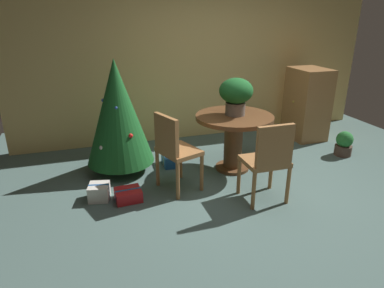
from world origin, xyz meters
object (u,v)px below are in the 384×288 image
flower_vase (236,93)px  wooden_chair_near (268,158)px  gift_box_cream (99,192)px  potted_plant (344,144)px  gift_box_red (128,195)px  holiday_tree (118,112)px  wooden_cabinet (307,104)px  round_dining_table (234,132)px  gift_box_blue (169,160)px  wooden_chair_left (174,148)px

flower_vase → wooden_chair_near: size_ratio=0.51×
wooden_chair_near → gift_box_cream: (-1.77, 0.61, -0.44)m
wooden_chair_near → potted_plant: wooden_chair_near is taller
gift_box_cream → gift_box_red: (0.31, -0.12, -0.03)m
potted_plant → flower_vase: bearing=177.0°
holiday_tree → wooden_cabinet: (3.11, 0.38, -0.23)m
holiday_tree → round_dining_table: bearing=-16.0°
flower_vase → gift_box_blue: size_ratio=1.50×
gift_box_cream → wooden_cabinet: wooden_cabinet is taller
gift_box_red → holiday_tree: bearing=88.1°
round_dining_table → gift_box_blue: round_dining_table is taller
holiday_tree → potted_plant: holiday_tree is taller
wooden_chair_left → holiday_tree: size_ratio=0.63×
wooden_chair_left → potted_plant: (2.66, 0.26, -0.36)m
flower_vase → potted_plant: bearing=-3.0°
wooden_chair_near → wooden_cabinet: wooden_cabinet is taller
wooden_chair_near → gift_box_red: bearing=161.5°
wooden_chair_near → flower_vase: bearing=89.0°
flower_vase → gift_box_red: size_ratio=1.58×
round_dining_table → holiday_tree: (-1.44, 0.41, 0.28)m
gift_box_blue → wooden_cabinet: wooden_cabinet is taller
round_dining_table → wooden_chair_near: size_ratio=1.08×
potted_plant → wooden_cabinet: bearing=96.0°
round_dining_table → wooden_cabinet: wooden_cabinet is taller
wooden_chair_near → gift_box_red: wooden_chair_near is taller
gift_box_blue → wooden_cabinet: bearing=9.7°
gift_box_blue → gift_box_cream: bearing=-145.9°
holiday_tree → gift_box_red: holiday_tree is taller
gift_box_cream → gift_box_red: gift_box_cream is taller
gift_box_blue → wooden_chair_left: bearing=-98.5°
flower_vase → potted_plant: flower_vase is taller
round_dining_table → flower_vase: bearing=56.7°
wooden_chair_left → gift_box_cream: wooden_chair_left is taller
wooden_chair_near → holiday_tree: bearing=137.5°
gift_box_cream → gift_box_red: bearing=-21.3°
flower_vase → wooden_cabinet: (1.66, 0.77, -0.45)m
wooden_cabinet → gift_box_cream: bearing=-162.5°
gift_box_cream → gift_box_blue: size_ratio=0.87×
wooden_cabinet → potted_plant: bearing=-84.0°
potted_plant → round_dining_table: bearing=177.8°
round_dining_table → gift_box_red: bearing=-164.2°
gift_box_blue → gift_box_red: bearing=-130.5°
gift_box_cream → potted_plant: size_ratio=0.74×
gift_box_red → flower_vase: bearing=16.5°
flower_vase → holiday_tree: size_ratio=0.32×
gift_box_red → gift_box_cream: bearing=158.7°
gift_box_cream → gift_box_blue: 1.18m
gift_box_cream → holiday_tree: bearing=64.4°
flower_vase → wooden_chair_near: bearing=-91.0°
wooden_chair_near → gift_box_blue: (-0.79, 1.28, -0.45)m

